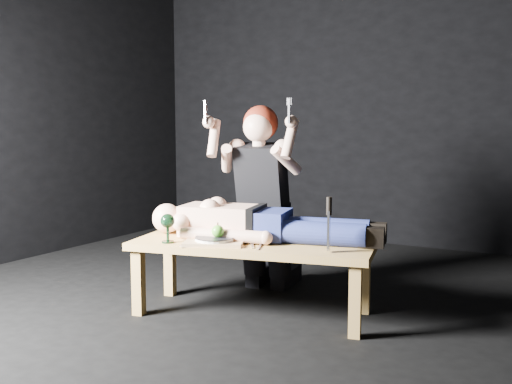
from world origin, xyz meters
TOP-DOWN VIEW (x-y plane):
  - ground at (0.00, 0.00)m, footprint 5.00×5.00m
  - back_wall at (0.00, 2.50)m, footprint 5.00×0.00m
  - table at (-0.02, -0.05)m, footprint 1.54×0.83m
  - lying_man at (0.00, 0.06)m, footprint 1.42×0.69m
  - kneeling_woman at (-0.20, 0.47)m, footprint 0.79×0.87m
  - serving_tray at (-0.18, -0.22)m, footprint 0.42×0.37m
  - plate at (-0.18, -0.22)m, footprint 0.30×0.30m
  - apple at (-0.16, -0.21)m, footprint 0.08×0.08m
  - goblet at (-0.45, -0.32)m, footprint 0.10×0.10m
  - fork_flat at (-0.32, -0.30)m, footprint 0.02×0.16m
  - knife_flat at (0.10, -0.18)m, footprint 0.07×0.15m
  - spoon_flat at (0.05, -0.16)m, footprint 0.10×0.14m
  - carving_knife at (0.50, -0.11)m, footprint 0.05×0.05m

SIDE VIEW (x-z plane):
  - ground at x=0.00m, z-range 0.00..0.00m
  - table at x=-0.02m, z-range 0.00..0.45m
  - fork_flat at x=-0.32m, z-range 0.45..0.46m
  - knife_flat at x=0.10m, z-range 0.45..0.46m
  - spoon_flat at x=0.05m, z-range 0.45..0.46m
  - serving_tray at x=-0.18m, z-range 0.45..0.47m
  - plate at x=-0.18m, z-range 0.47..0.49m
  - apple at x=-0.16m, z-range 0.49..0.56m
  - goblet at x=-0.45m, z-range 0.45..0.63m
  - lying_man at x=0.00m, z-range 0.45..0.70m
  - carving_knife at x=0.50m, z-range 0.45..0.76m
  - kneeling_woman at x=-0.20m, z-range 0.00..1.33m
  - back_wall at x=0.00m, z-range -1.00..4.00m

